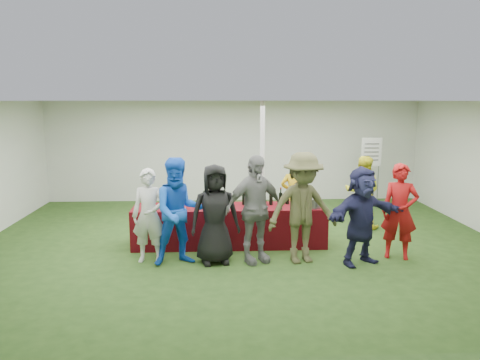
{
  "coord_description": "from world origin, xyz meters",
  "views": [
    {
      "loc": [
        -0.44,
        -8.58,
        2.73
      ],
      "look_at": [
        -0.03,
        -0.02,
        1.25
      ],
      "focal_mm": 35.0,
      "sensor_mm": 36.0,
      "label": 1
    }
  ],
  "objects_px": {
    "staff_pourer": "(294,196)",
    "customer_3": "(255,209)",
    "staff_back": "(362,192)",
    "customer_1": "(179,212)",
    "customer_4": "(303,208)",
    "dump_bucket": "(314,203)",
    "customer_6": "(400,211)",
    "customer_0": "(149,216)",
    "customer_5": "(361,216)",
    "wine_list_sign": "(371,157)",
    "serving_table": "(229,226)",
    "customer_2": "(215,214)"
  },
  "relations": [
    {
      "from": "dump_bucket",
      "to": "customer_6",
      "type": "bearing_deg",
      "value": -25.73
    },
    {
      "from": "staff_pourer",
      "to": "customer_2",
      "type": "xyz_separation_m",
      "value": [
        -1.62,
        -1.73,
        0.07
      ]
    },
    {
      "from": "staff_back",
      "to": "customer_0",
      "type": "bearing_deg",
      "value": 48.0
    },
    {
      "from": "wine_list_sign",
      "to": "staff_back",
      "type": "distance_m",
      "value": 1.89
    },
    {
      "from": "staff_pourer",
      "to": "customer_3",
      "type": "xyz_separation_m",
      "value": [
        -0.95,
        -1.73,
        0.15
      ]
    },
    {
      "from": "staff_pourer",
      "to": "customer_3",
      "type": "height_order",
      "value": "customer_3"
    },
    {
      "from": "customer_1",
      "to": "customer_6",
      "type": "xyz_separation_m",
      "value": [
        3.77,
        0.12,
        -0.07
      ]
    },
    {
      "from": "staff_back",
      "to": "customer_3",
      "type": "bearing_deg",
      "value": 62.93
    },
    {
      "from": "customer_3",
      "to": "customer_6",
      "type": "height_order",
      "value": "customer_3"
    },
    {
      "from": "customer_6",
      "to": "staff_back",
      "type": "bearing_deg",
      "value": 110.51
    },
    {
      "from": "wine_list_sign",
      "to": "staff_back",
      "type": "xyz_separation_m",
      "value": [
        -0.71,
        -1.66,
        -0.54
      ]
    },
    {
      "from": "customer_2",
      "to": "customer_6",
      "type": "xyz_separation_m",
      "value": [
        3.18,
        0.09,
        -0.01
      ]
    },
    {
      "from": "serving_table",
      "to": "customer_2",
      "type": "bearing_deg",
      "value": -105.38
    },
    {
      "from": "customer_4",
      "to": "staff_pourer",
      "type": "bearing_deg",
      "value": 72.63
    },
    {
      "from": "customer_4",
      "to": "customer_6",
      "type": "height_order",
      "value": "customer_4"
    },
    {
      "from": "customer_2",
      "to": "customer_3",
      "type": "bearing_deg",
      "value": -9.09
    },
    {
      "from": "customer_0",
      "to": "customer_1",
      "type": "distance_m",
      "value": 0.54
    },
    {
      "from": "wine_list_sign",
      "to": "customer_5",
      "type": "height_order",
      "value": "wine_list_sign"
    },
    {
      "from": "customer_2",
      "to": "staff_pourer",
      "type": "bearing_deg",
      "value": 37.43
    },
    {
      "from": "customer_2",
      "to": "customer_3",
      "type": "distance_m",
      "value": 0.67
    },
    {
      "from": "customer_6",
      "to": "dump_bucket",
      "type": "bearing_deg",
      "value": 173.84
    },
    {
      "from": "staff_pourer",
      "to": "customer_1",
      "type": "xyz_separation_m",
      "value": [
        -2.21,
        -1.76,
        0.13
      ]
    },
    {
      "from": "customer_1",
      "to": "serving_table",
      "type": "bearing_deg",
      "value": 33.49
    },
    {
      "from": "customer_4",
      "to": "customer_5",
      "type": "distance_m",
      "value": 0.98
    },
    {
      "from": "customer_2",
      "to": "customer_5",
      "type": "relative_size",
      "value": 1.01
    },
    {
      "from": "customer_3",
      "to": "customer_4",
      "type": "distance_m",
      "value": 0.8
    },
    {
      "from": "staff_back",
      "to": "customer_1",
      "type": "xyz_separation_m",
      "value": [
        -3.74,
        -2.1,
        0.12
      ]
    },
    {
      "from": "customer_2",
      "to": "customer_1",
      "type": "bearing_deg",
      "value": 172.78
    },
    {
      "from": "customer_0",
      "to": "customer_5",
      "type": "relative_size",
      "value": 0.97
    },
    {
      "from": "customer_2",
      "to": "customer_3",
      "type": "height_order",
      "value": "customer_3"
    },
    {
      "from": "customer_6",
      "to": "customer_3",
      "type": "bearing_deg",
      "value": -158.47
    },
    {
      "from": "serving_table",
      "to": "staff_pourer",
      "type": "height_order",
      "value": "staff_pourer"
    },
    {
      "from": "staff_pourer",
      "to": "customer_4",
      "type": "distance_m",
      "value": 1.79
    },
    {
      "from": "wine_list_sign",
      "to": "staff_back",
      "type": "bearing_deg",
      "value": -113.21
    },
    {
      "from": "customer_4",
      "to": "wine_list_sign",
      "type": "bearing_deg",
      "value": 45.18
    },
    {
      "from": "customer_0",
      "to": "customer_4",
      "type": "xyz_separation_m",
      "value": [
        2.57,
        -0.14,
        0.14
      ]
    },
    {
      "from": "customer_1",
      "to": "customer_4",
      "type": "xyz_separation_m",
      "value": [
        2.06,
        -0.01,
        0.04
      ]
    },
    {
      "from": "customer_0",
      "to": "customer_6",
      "type": "relative_size",
      "value": 0.96
    },
    {
      "from": "staff_back",
      "to": "customer_1",
      "type": "bearing_deg",
      "value": 52.42
    },
    {
      "from": "customer_2",
      "to": "customer_4",
      "type": "relative_size",
      "value": 0.89
    },
    {
      "from": "customer_5",
      "to": "wine_list_sign",
      "type": "bearing_deg",
      "value": 44.63
    },
    {
      "from": "dump_bucket",
      "to": "customer_1",
      "type": "relative_size",
      "value": 0.13
    },
    {
      "from": "dump_bucket",
      "to": "staff_pourer",
      "type": "relative_size",
      "value": 0.15
    },
    {
      "from": "dump_bucket",
      "to": "customer_0",
      "type": "height_order",
      "value": "customer_0"
    },
    {
      "from": "customer_3",
      "to": "customer_6",
      "type": "relative_size",
      "value": 1.11
    },
    {
      "from": "wine_list_sign",
      "to": "dump_bucket",
      "type": "bearing_deg",
      "value": -124.21
    },
    {
      "from": "customer_5",
      "to": "customer_2",
      "type": "bearing_deg",
      "value": 150.57
    },
    {
      "from": "staff_pourer",
      "to": "customer_0",
      "type": "distance_m",
      "value": 3.17
    },
    {
      "from": "customer_1",
      "to": "customer_4",
      "type": "bearing_deg",
      "value": -15.96
    },
    {
      "from": "dump_bucket",
      "to": "customer_2",
      "type": "distance_m",
      "value": 1.97
    }
  ]
}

